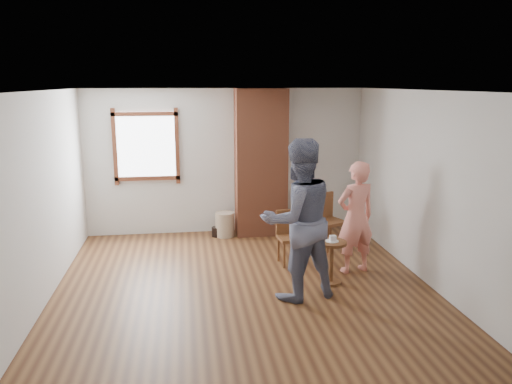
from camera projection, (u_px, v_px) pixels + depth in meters
ground at (245, 290)px, 6.64m from camera, size 5.50×5.50×0.00m
room_shell at (235, 149)px, 6.83m from camera, size 5.04×5.52×2.62m
brick_chimney at (261, 163)px, 8.86m from camera, size 0.90×0.50×2.60m
stoneware_crock at (225, 224)px, 8.90m from camera, size 0.40×0.40×0.44m
dark_pot at (216, 232)px, 8.91m from camera, size 0.21×0.21×0.17m
dining_chair_left at (290, 234)px, 7.56m from camera, size 0.41×0.41×0.81m
dining_chair_right at (327, 218)px, 8.25m from camera, size 0.56×0.56×0.91m
side_table at (332, 255)px, 6.77m from camera, size 0.40×0.40×0.60m
cake_plate at (332, 241)px, 6.73m from camera, size 0.18×0.18×0.01m
cake_slice at (333, 239)px, 6.73m from camera, size 0.08×0.07×0.06m
man at (298, 220)px, 6.22m from camera, size 1.16×1.01×2.04m
person_pink at (356, 217)px, 7.12m from camera, size 0.67×0.52×1.63m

